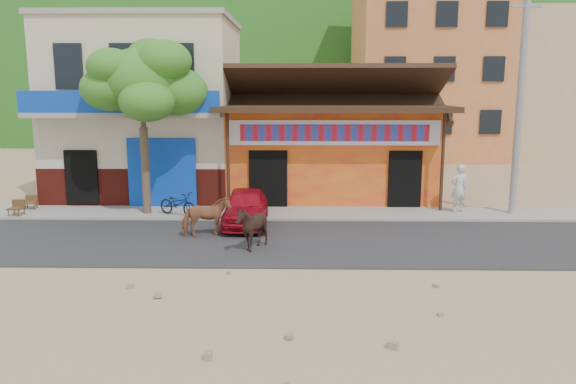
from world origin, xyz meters
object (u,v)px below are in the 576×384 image
tree (143,127)px  utility_pole (520,98)px  cafe_chair_left (30,197)px  red_car (246,207)px  scooter (178,204)px  cow_dark (252,228)px  pedestrian (459,188)px  cafe_chair_right (15,202)px  cow_tan (206,217)px

tree → utility_pole: (12.80, 0.20, 1.00)m
cafe_chair_left → red_car: bearing=-25.0°
red_car → scooter: 2.61m
cow_dark → cafe_chair_left: (-8.44, 4.81, -0.10)m
tree → cow_dark: bearing=-46.4°
tree → pedestrian: size_ratio=3.51×
red_car → cafe_chair_right: 8.05m
utility_pole → cow_tan: size_ratio=5.63×
cow_dark → cafe_chair_right: (-8.44, 3.75, -0.07)m
red_car → scooter: size_ratio=2.23×
pedestrian → cafe_chair_right: pedestrian is taller
pedestrian → red_car: bearing=-3.5°
scooter → cafe_chair_right: size_ratio=1.62×
red_car → cafe_chair_left: (-8.00, 1.92, -0.07)m
tree → cafe_chair_left: 5.12m
red_car → scooter: (-2.43, 0.96, -0.10)m
tree → scooter: bearing=-18.5°
utility_pole → red_car: bearing=-170.4°
cow_dark → cafe_chair_right: size_ratio=1.31×
pedestrian → cafe_chair_right: 15.37m
pedestrian → tree: bearing=-14.7°
cafe_chair_left → cow_tan: bearing=-37.5°
cafe_chair_left → cafe_chair_right: cafe_chair_right is taller
cow_dark → pedestrian: 8.29m
tree → cafe_chair_right: tree is taller
utility_pole → cow_dark: utility_pole is taller
cow_tan → cafe_chair_right: size_ratio=1.47×
scooter → cafe_chair_right: bearing=120.8°
cow_dark → cafe_chair_left: size_ratio=1.41×
cafe_chair_left → pedestrian: bearing=-12.3°
utility_pole → cafe_chair_left: 17.57m
utility_pole → red_car: (-9.20, -1.56, -3.48)m
scooter → cafe_chair_left: cafe_chair_left is taller
tree → cow_tan: bearing=-47.9°
tree → scooter: 2.87m
cow_tan → cafe_chair_right: (-6.95, 2.33, -0.04)m
tree → cow_dark: (4.04, -4.25, -2.45)m
cow_tan → red_car: (1.05, 1.47, -0.00)m
scooter → cafe_chair_left: (-5.57, 0.96, 0.04)m
red_car → cafe_chair_right: (-8.00, 0.86, -0.03)m
utility_pole → cafe_chair_right: utility_pole is taller
cow_dark → utility_pole: bearing=95.9°
cafe_chair_right → cow_dark: bearing=-21.0°
red_car → cow_dark: bearing=-83.0°
scooter → tree: bearing=101.2°
cow_tan → cafe_chair_left: 7.74m
cow_dark → cafe_chair_right: bearing=-134.9°
utility_pole → pedestrian: (-1.85, 0.13, -3.15)m
scooter → pedestrian: bearing=-56.1°
cow_tan → cow_dark: bearing=-154.1°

